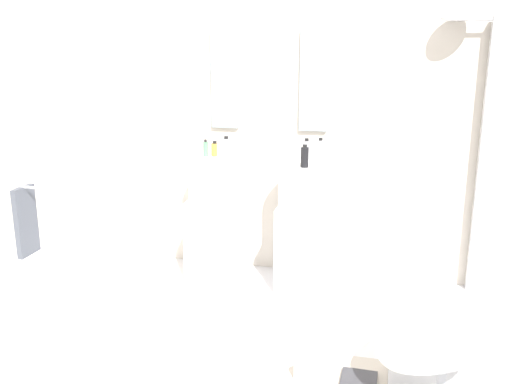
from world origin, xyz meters
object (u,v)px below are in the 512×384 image
Objects in this scene: pedestal_sink_right at (305,226)px; lounge_chair at (445,340)px; coffee_mug at (300,371)px; soap_bottle_amber at (215,149)px; soap_bottle_white at (320,152)px; pedestal_sink_left at (215,219)px; shower_column at (487,154)px; towel_rack at (23,224)px; soap_bottle_grey at (306,150)px; magazine_charcoal at (359,379)px; soap_bottle_green at (206,149)px; soap_bottle_black at (305,157)px; soap_bottle_clear at (226,149)px.

lounge_chair is (0.95, -1.26, -0.16)m from pedestal_sink_right.
soap_bottle_amber is (-0.94, 1.39, 0.99)m from coffee_mug.
pedestal_sink_left is at bearing -179.25° from soap_bottle_white.
shower_column is 3.40m from towel_rack.
soap_bottle_amber is 0.72× the size of soap_bottle_grey.
pedestal_sink_left is 1.01m from soap_bottle_white.
magazine_charcoal is 1.03× the size of soap_bottle_white.
soap_bottle_white reaches higher than soap_bottle_green.
magazine_charcoal is at bearing -65.12° from soap_bottle_black.
coffee_mug is at bearing -169.41° from magazine_charcoal.
pedestal_sink_left is 0.54× the size of shower_column.
soap_bottle_clear reaches higher than towel_rack.
soap_bottle_green is at bearing 174.13° from pedestal_sink_right.
soap_bottle_white is (0.12, -0.13, 0.02)m from soap_bottle_grey.
coffee_mug is 0.80× the size of soap_bottle_amber.
shower_column is at bearing 11.34° from pedestal_sink_right.
soap_bottle_green is (-0.07, -0.03, 0.01)m from soap_bottle_amber.
coffee_mug is at bearing -53.54° from soap_bottle_green.
shower_column reaches higher than magazine_charcoal.
soap_bottle_white reaches higher than pedestal_sink_right.
pedestal_sink_left is 0.93m from soap_bottle_black.
soap_bottle_clear reaches higher than magazine_charcoal.
pedestal_sink_left is 5.60× the size of soap_bottle_white.
pedestal_sink_right is 0.54× the size of shower_column.
soap_bottle_amber is at bearing 135.24° from soap_bottle_clear.
shower_column reaches higher than soap_bottle_clear.
lounge_chair is 1.85m from soap_bottle_grey.
soap_bottle_white is (-0.85, 1.27, 0.74)m from lounge_chair.
shower_column is 21.27× the size of coffee_mug.
soap_bottle_amber is (-0.03, 0.12, 0.55)m from pedestal_sink_left.
soap_bottle_clear is (0.11, -0.02, 0.58)m from pedestal_sink_left.
soap_bottle_black reaches higher than soap_bottle_green.
soap_bottle_black reaches higher than lounge_chair.
lounge_chair is 10.54× the size of coffee_mug.
soap_bottle_white is at bearing -4.54° from soap_bottle_green.
soap_bottle_amber is (-2.05, -0.14, -0.03)m from shower_column.
towel_rack reaches higher than coffee_mug.
towel_rack is 7.91× the size of soap_bottle_amber.
shower_column reaches higher than pedestal_sink_right.
shower_column is at bearing 54.03° from coffee_mug.
magazine_charcoal is at bearing 9.38° from coffee_mug.
soap_bottle_white is at bearing -7.04° from soap_bottle_amber.
soap_bottle_black reaches higher than towel_rack.
soap_bottle_black is (-0.18, 1.15, 1.02)m from coffee_mug.
shower_column is 2.05m from soap_bottle_amber.
shower_column is 10.14× the size of magazine_charcoal.
soap_bottle_amber is 0.86m from soap_bottle_white.
lounge_chair is 7.53× the size of soap_bottle_green.
coffee_mug is (0.91, -1.27, -0.45)m from pedestal_sink_left.
soap_bottle_amber is at bearing 141.19° from lounge_chair.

